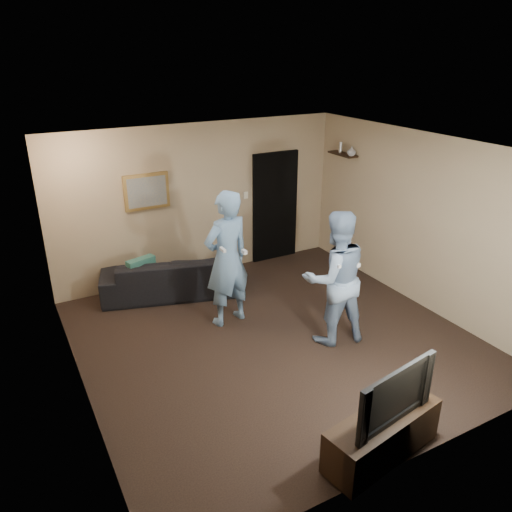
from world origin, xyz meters
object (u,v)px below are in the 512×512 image
television (388,391)px  wii_player_left (227,259)px  wii_player_right (335,278)px  tv_console (382,435)px  sofa (171,275)px

television → wii_player_left: (-0.19, 3.06, 0.21)m
wii_player_right → tv_console: bearing=-113.3°
sofa → wii_player_left: wii_player_left is taller
tv_console → television: 0.52m
tv_console → television: television is taller
tv_console → wii_player_left: (-0.19, 3.06, 0.73)m
tv_console → wii_player_left: bearing=83.9°
tv_console → wii_player_left: 3.15m
sofa → television: (0.60, -4.29, 0.45)m
sofa → wii_player_left: 1.46m
sofa → television: size_ratio=2.15×
sofa → television: television is taller
television → wii_player_right: size_ratio=0.55×
wii_player_right → sofa: bearing=121.7°
television → wii_player_left: size_ratio=0.52×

